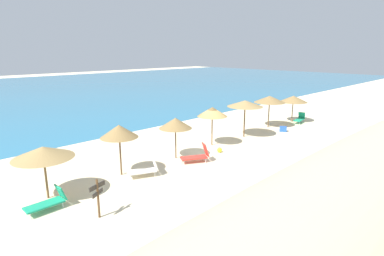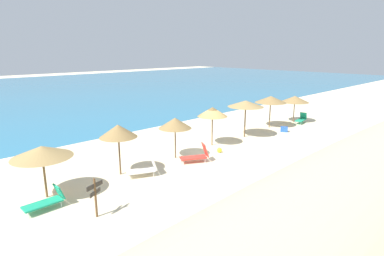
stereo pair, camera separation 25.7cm
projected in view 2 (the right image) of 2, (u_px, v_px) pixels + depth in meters
ground_plane at (212, 149)px, 21.23m from camera, size 160.00×160.00×0.00m
sea_water at (23, 93)px, 48.77m from camera, size 160.00×63.81×0.01m
dune_ridge at (382, 172)px, 13.45m from camera, size 51.45×5.68×2.84m
beach_umbrella_0 at (42, 152)px, 13.76m from camera, size 2.61×2.61×2.41m
beach_umbrella_1 at (118, 131)px, 16.33m from camera, size 1.97×1.97×2.74m
beach_umbrella_2 at (175, 123)px, 18.96m from camera, size 2.00×2.00×2.53m
beach_umbrella_3 at (212, 112)px, 21.52m from camera, size 2.05×2.05×2.71m
beach_umbrella_4 at (246, 104)px, 23.62m from camera, size 2.70×2.70×2.81m
beach_umbrella_5 at (271, 99)px, 26.67m from camera, size 2.64×2.64×2.71m
beach_umbrella_6 at (295, 99)px, 28.74m from camera, size 2.52×2.52×2.43m
lounge_chair_0 at (301, 119)px, 28.76m from camera, size 1.69×0.87×0.90m
lounge_chair_1 at (197, 155)px, 18.67m from camera, size 1.77×1.36×1.12m
lounge_chair_2 at (47, 201)px, 13.13m from camera, size 1.63×0.67×0.91m
lounge_chair_3 at (145, 168)px, 16.60m from camera, size 1.69×1.22×1.03m
wooden_signpost at (95, 194)px, 12.36m from camera, size 0.81×0.40×1.63m
beach_ball at (219, 150)px, 20.47m from camera, size 0.32×0.32×0.32m
cooler_box at (284, 129)px, 25.64m from camera, size 0.60×0.66×0.42m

